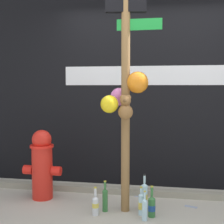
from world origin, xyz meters
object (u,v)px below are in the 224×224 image
object	(u,v)px
memorial_post	(126,78)
bottle_2	(144,196)
bottle_0	(95,205)
fire_hydrant	(42,164)
bottle_1	(145,209)
bottle_3	(152,206)
bottle_4	(105,199)
bottle_5	(141,204)

from	to	relation	value
memorial_post	bottle_2	xyz separation A→B (m)	(0.21, 0.05, -1.32)
bottle_2	bottle_0	bearing A→B (deg)	-156.52
fire_hydrant	bottle_1	distance (m)	1.42
bottle_3	bottle_4	xyz separation A→B (m)	(-0.52, 0.06, 0.02)
memorial_post	bottle_5	bearing A→B (deg)	-24.72
bottle_0	bottle_5	xyz separation A→B (m)	(0.49, 0.09, 0.01)
bottle_2	bottle_5	world-z (taller)	bottle_2
bottle_3	memorial_post	bearing A→B (deg)	159.06
bottle_4	bottle_5	xyz separation A→B (m)	(0.41, -0.03, -0.02)
memorial_post	bottle_4	size ratio (longest dim) A/B	7.31
bottle_4	bottle_3	bearing A→B (deg)	-6.69
bottle_0	bottle_4	xyz separation A→B (m)	(0.08, 0.12, 0.02)
memorial_post	bottle_5	distance (m)	1.38
bottle_0	bottle_2	bearing A→B (deg)	23.48
memorial_post	bottle_4	world-z (taller)	memorial_post
fire_hydrant	bottle_5	bearing A→B (deg)	-13.89
fire_hydrant	bottle_5	xyz separation A→B (m)	(1.26, -0.31, -0.31)
memorial_post	bottle_5	world-z (taller)	memorial_post
fire_hydrant	bottle_3	xyz separation A→B (m)	(1.38, -0.34, -0.32)
bottle_0	bottle_1	world-z (taller)	bottle_1
bottle_0	bottle_3	bearing A→B (deg)	5.77
fire_hydrant	bottle_3	size ratio (longest dim) A/B	2.55
bottle_2	bottle_1	bearing A→B (deg)	-84.47
bottle_3	bottle_0	bearing A→B (deg)	-174.23
fire_hydrant	bottle_4	distance (m)	0.95
memorial_post	bottle_3	bearing A→B (deg)	-20.94
bottle_0	bottle_4	size ratio (longest dim) A/B	0.89
bottle_0	fire_hydrant	bearing A→B (deg)	152.44
bottle_5	memorial_post	bearing A→B (deg)	155.28
memorial_post	bottle_3	distance (m)	1.40
bottle_1	bottle_5	distance (m)	0.15
memorial_post	bottle_1	world-z (taller)	memorial_post
memorial_post	bottle_1	xyz separation A→B (m)	(0.23, -0.22, -1.36)
memorial_post	bottle_0	world-z (taller)	memorial_post
memorial_post	bottle_5	size ratio (longest dim) A/B	8.17
bottle_4	bottle_2	bearing A→B (deg)	13.09
bottle_0	bottle_4	bearing A→B (deg)	56.12
bottle_1	bottle_4	xyz separation A→B (m)	(-0.46, 0.17, 0.01)
bottle_0	bottle_4	distance (m)	0.15
bottle_3	fire_hydrant	bearing A→B (deg)	166.06
bottle_1	bottle_4	distance (m)	0.49
fire_hydrant	bottle_4	bearing A→B (deg)	-18.18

